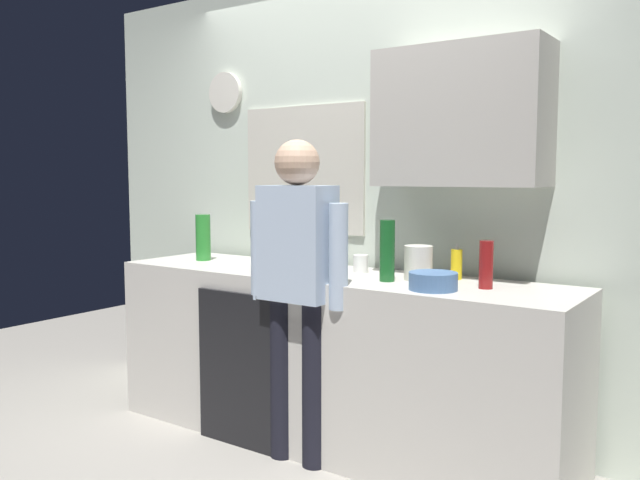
% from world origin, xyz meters
% --- Properties ---
extents(ground_plane, '(8.00, 8.00, 0.00)m').
position_xyz_m(ground_plane, '(0.00, 0.00, 0.00)').
color(ground_plane, '#9E998E').
extents(kitchen_counter, '(2.55, 0.64, 0.91)m').
position_xyz_m(kitchen_counter, '(0.00, 0.30, 0.46)').
color(kitchen_counter, beige).
rests_on(kitchen_counter, ground_plane).
extents(dishwasher_panel, '(0.56, 0.02, 0.82)m').
position_xyz_m(dishwasher_panel, '(-0.36, -0.03, 0.41)').
color(dishwasher_panel, black).
rests_on(dishwasher_panel, ground_plane).
extents(back_wall_assembly, '(4.15, 0.42, 2.60)m').
position_xyz_m(back_wall_assembly, '(0.08, 0.70, 1.36)').
color(back_wall_assembly, silver).
rests_on(back_wall_assembly, ground_plane).
extents(coffee_maker, '(0.20, 0.20, 0.33)m').
position_xyz_m(coffee_maker, '(-0.31, 0.25, 1.06)').
color(coffee_maker, black).
rests_on(coffee_maker, kitchen_counter).
extents(bottle_clear_soda, '(0.09, 0.09, 0.28)m').
position_xyz_m(bottle_clear_soda, '(-0.95, 0.31, 1.05)').
color(bottle_clear_soda, '#2D8C33').
rests_on(bottle_clear_soda, kitchen_counter).
extents(bottle_amber_beer, '(0.06, 0.06, 0.23)m').
position_xyz_m(bottle_amber_beer, '(-0.59, 0.52, 1.03)').
color(bottle_amber_beer, brown).
rests_on(bottle_amber_beer, kitchen_counter).
extents(bottle_red_vinegar, '(0.06, 0.06, 0.22)m').
position_xyz_m(bottle_red_vinegar, '(0.84, 0.31, 1.02)').
color(bottle_red_vinegar, maroon).
rests_on(bottle_red_vinegar, kitchen_counter).
extents(bottle_green_wine, '(0.07, 0.07, 0.30)m').
position_xyz_m(bottle_green_wine, '(0.36, 0.24, 1.06)').
color(bottle_green_wine, '#195923').
rests_on(bottle_green_wine, kitchen_counter).
extents(cup_white_mug, '(0.08, 0.08, 0.10)m').
position_xyz_m(cup_white_mug, '(0.11, 0.41, 0.96)').
color(cup_white_mug, white).
rests_on(cup_white_mug, kitchen_counter).
extents(mixing_bowl, '(0.22, 0.22, 0.08)m').
position_xyz_m(mixing_bowl, '(0.65, 0.15, 0.95)').
color(mixing_bowl, '#4C72A5').
rests_on(mixing_bowl, kitchen_counter).
extents(dish_soap, '(0.06, 0.06, 0.18)m').
position_xyz_m(dish_soap, '(0.62, 0.49, 0.99)').
color(dish_soap, yellow).
rests_on(dish_soap, kitchen_counter).
extents(storage_canister, '(0.14, 0.14, 0.17)m').
position_xyz_m(storage_canister, '(0.47, 0.37, 1.00)').
color(storage_canister, silver).
rests_on(storage_canister, kitchen_counter).
extents(person_at_sink, '(0.57, 0.22, 1.60)m').
position_xyz_m(person_at_sink, '(0.00, 0.00, 0.95)').
color(person_at_sink, black).
rests_on(person_at_sink, ground_plane).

